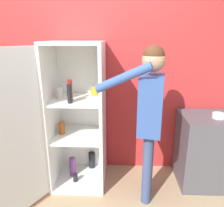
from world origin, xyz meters
TOP-DOWN VIEW (x-y plane):
  - wall_back at (0.00, 0.98)m, footprint 7.00×0.06m
  - refrigerator at (-0.27, 0.54)m, footprint 1.01×1.18m
  - person at (0.66, 0.32)m, footprint 0.72×0.54m
  - counter at (1.45, 0.64)m, footprint 0.71×0.58m
  - bowl at (1.49, 0.59)m, footprint 0.14×0.14m

SIDE VIEW (x-z plane):
  - counter at x=1.45m, z-range 0.00..0.89m
  - refrigerator at x=-0.27m, z-range -0.01..1.73m
  - bowl at x=1.49m, z-range 0.89..0.94m
  - person at x=0.66m, z-range 0.25..1.96m
  - wall_back at x=0.00m, z-range 0.00..2.55m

